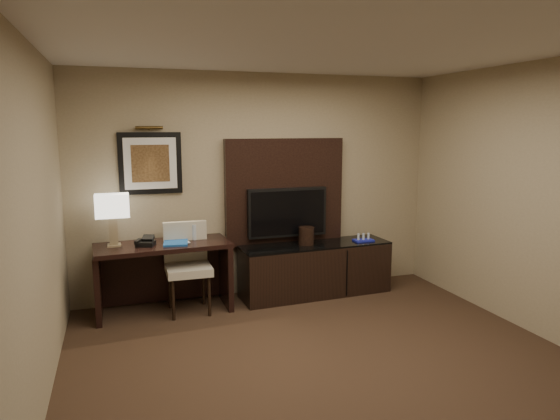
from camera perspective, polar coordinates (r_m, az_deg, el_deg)
name	(u,v)px	position (r m, az deg, el deg)	size (l,w,h in m)	color
floor	(347,387)	(4.30, 7.61, -19.36)	(4.50, 5.00, 0.01)	#301F15
ceiling	(355,37)	(3.82, 8.56, 19.00)	(4.50, 5.00, 0.01)	silver
wall_back	(260,185)	(6.15, -2.31, 2.86)	(4.50, 0.01, 2.70)	gray
wall_left	(23,243)	(3.49, -27.31, -3.39)	(0.01, 5.00, 2.70)	gray
desk	(164,278)	(5.79, -13.09, -7.53)	(1.46, 0.63, 0.78)	black
credenza	(315,269)	(6.22, 4.05, -6.76)	(1.86, 0.52, 0.64)	black
tv_wall_panel	(285,191)	(6.19, 0.52, 2.16)	(1.50, 0.12, 1.30)	black
tv	(287,212)	(6.13, 0.82, -0.27)	(1.00, 0.08, 0.60)	black
artwork	(150,163)	(5.87, -14.60, 5.18)	(0.70, 0.04, 0.70)	black
picture_light	(149,128)	(5.82, -14.74, 9.09)	(0.04, 0.04, 0.30)	#423115
desk_chair	(188,268)	(5.67, -10.43, -6.56)	(0.49, 0.56, 1.02)	beige
table_lamp	(113,220)	(5.65, -18.56, -1.06)	(0.36, 0.20, 0.58)	#937F5B
desk_phone	(146,242)	(5.62, -15.11, -3.51)	(0.18, 0.17, 0.09)	black
blue_folder	(176,242)	(5.66, -11.82, -3.64)	(0.26, 0.35, 0.02)	#184F9E
book	(174,235)	(5.63, -12.03, -2.79)	(0.15, 0.02, 0.20)	#BBAC93
water_bottle	(194,232)	(5.79, -9.80, -2.50)	(0.06, 0.06, 0.18)	silver
ice_bucket	(306,236)	(6.10, 3.02, -2.95)	(0.19, 0.19, 0.21)	black
minibar_tray	(363,238)	(6.36, 9.51, -3.12)	(0.25, 0.15, 0.09)	#1B24B5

